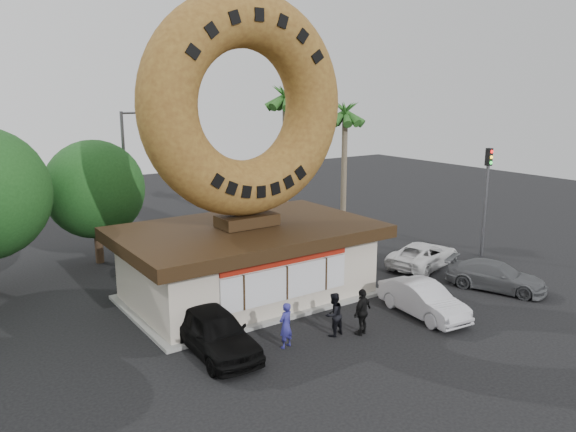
# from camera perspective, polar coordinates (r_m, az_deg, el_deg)

# --- Properties ---
(ground) EXTENTS (90.00, 90.00, 0.00)m
(ground) POSITION_cam_1_polar(r_m,az_deg,el_deg) (21.17, 4.46, -12.92)
(ground) COLOR black
(ground) RESTS_ON ground
(donut_shop) EXTENTS (11.20, 7.20, 3.80)m
(donut_shop) POSITION_cam_1_polar(r_m,az_deg,el_deg) (25.13, -4.10, -4.40)
(donut_shop) COLOR beige
(donut_shop) RESTS_ON ground
(giant_donut) EXTENTS (9.40, 2.40, 9.40)m
(giant_donut) POSITION_cam_1_polar(r_m,az_deg,el_deg) (24.05, -4.37, 11.13)
(giant_donut) COLOR olive
(giant_donut) RESTS_ON donut_shop
(tree_mid) EXTENTS (5.20, 5.20, 6.63)m
(tree_mid) POSITION_cam_1_polar(r_m,az_deg,el_deg) (31.27, -19.05, 2.57)
(tree_mid) COLOR #473321
(tree_mid) RESTS_ON ground
(palm_near) EXTENTS (2.60, 2.60, 9.75)m
(palm_near) POSITION_cam_1_polar(r_m,az_deg,el_deg) (34.82, -0.26, 11.49)
(palm_near) COLOR #726651
(palm_near) RESTS_ON ground
(palm_far) EXTENTS (2.60, 2.60, 8.75)m
(palm_far) POSITION_cam_1_polar(r_m,az_deg,el_deg) (35.78, 5.83, 9.97)
(palm_far) COLOR #726651
(palm_far) RESTS_ON ground
(street_lamp) EXTENTS (2.11, 0.20, 8.00)m
(street_lamp) POSITION_cam_1_polar(r_m,az_deg,el_deg) (32.76, -15.98, 4.03)
(street_lamp) COLOR #59595E
(street_lamp) RESTS_ON ground
(traffic_signal) EXTENTS (0.30, 0.38, 6.07)m
(traffic_signal) POSITION_cam_1_polar(r_m,az_deg,el_deg) (32.58, 19.52, 2.64)
(traffic_signal) COLOR #59595E
(traffic_signal) RESTS_ON ground
(person_left) EXTENTS (0.71, 0.55, 1.70)m
(person_left) POSITION_cam_1_polar(r_m,az_deg,el_deg) (20.59, -0.24, -11.04)
(person_left) COLOR navy
(person_left) RESTS_ON ground
(person_center) EXTENTS (0.92, 0.77, 1.69)m
(person_center) POSITION_cam_1_polar(r_m,az_deg,el_deg) (21.60, 4.65, -9.93)
(person_center) COLOR black
(person_center) RESTS_ON ground
(person_right) EXTENTS (1.15, 0.74, 1.82)m
(person_right) POSITION_cam_1_polar(r_m,az_deg,el_deg) (21.78, 7.56, -9.62)
(person_right) COLOR black
(person_right) RESTS_ON ground
(car_black) EXTENTS (2.09, 4.76, 1.60)m
(car_black) POSITION_cam_1_polar(r_m,az_deg,el_deg) (20.39, -7.41, -11.56)
(car_black) COLOR black
(car_black) RESTS_ON ground
(car_silver) EXTENTS (1.86, 4.35, 1.39)m
(car_silver) POSITION_cam_1_polar(r_m,az_deg,el_deg) (24.05, 13.58, -8.23)
(car_silver) COLOR #B9B8BE
(car_silver) RESTS_ON ground
(car_grey) EXTENTS (3.40, 4.85, 1.30)m
(car_grey) POSITION_cam_1_polar(r_m,az_deg,el_deg) (28.07, 20.38, -5.73)
(car_grey) COLOR #595A5E
(car_grey) RESTS_ON ground
(car_white) EXTENTS (5.13, 3.30, 1.32)m
(car_white) POSITION_cam_1_polar(r_m,az_deg,el_deg) (30.44, 13.61, -3.85)
(car_white) COLOR silver
(car_white) RESTS_ON ground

